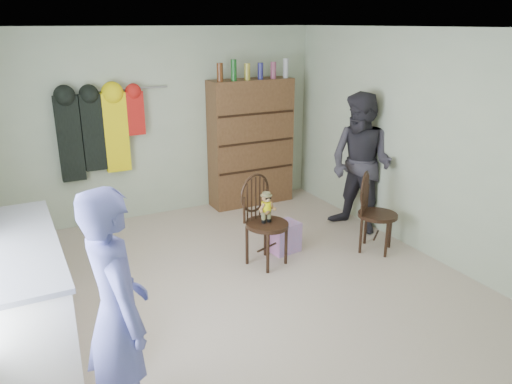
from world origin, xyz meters
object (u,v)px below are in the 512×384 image
chair_far (373,209)px  dresser (251,142)px  chair_front (263,215)px  counter (22,297)px

chair_far → dresser: bearing=63.6°
chair_front → dresser: size_ratio=0.48×
counter → chair_front: (2.43, 0.48, 0.09)m
chair_far → counter: bearing=142.9°
chair_far → dresser: (-0.51, 2.10, 0.40)m
dresser → counter: bearing=-144.3°
chair_far → dresser: dresser is taller
chair_front → dresser: dresser is taller
dresser → chair_front: bearing=-112.8°
chair_front → chair_far: chair_front is taller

